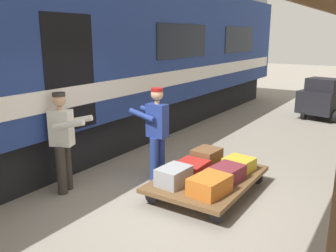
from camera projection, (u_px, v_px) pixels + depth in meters
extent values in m
plane|color=gray|center=(182.00, 211.00, 5.42)|extent=(60.00, 60.00, 0.00)
cube|color=navy|center=(15.00, 48.00, 6.83)|extent=(3.00, 21.64, 2.90)
cube|color=black|center=(24.00, 143.00, 7.29)|extent=(2.55, 20.56, 0.90)
cube|color=silver|center=(72.00, 97.00, 6.23)|extent=(0.03, 21.21, 0.36)
cube|color=black|center=(240.00, 40.00, 12.16)|extent=(0.02, 2.38, 0.84)
cube|color=black|center=(183.00, 41.00, 9.09)|extent=(0.02, 2.38, 0.84)
cube|color=black|center=(68.00, 73.00, 6.16)|extent=(0.12, 1.10, 2.00)
cube|color=brown|center=(208.00, 179.00, 5.98)|extent=(1.40, 2.08, 0.07)
cylinder|color=black|center=(216.00, 216.00, 5.05)|extent=(0.22, 0.05, 0.22)
cylinder|color=black|center=(152.00, 197.00, 5.64)|extent=(0.22, 0.05, 0.22)
cylinder|color=black|center=(257.00, 178.00, 6.40)|extent=(0.22, 0.05, 0.22)
cylinder|color=black|center=(201.00, 166.00, 6.99)|extent=(0.22, 0.05, 0.22)
cube|color=#AD231E|center=(191.00, 167.00, 6.12)|extent=(0.49, 0.55, 0.20)
cube|color=#9EA0A5|center=(174.00, 176.00, 5.64)|extent=(0.43, 0.56, 0.28)
cube|color=brown|center=(207.00, 156.00, 6.57)|extent=(0.46, 0.53, 0.27)
cube|color=maroon|center=(225.00, 174.00, 5.78)|extent=(0.51, 0.69, 0.24)
cube|color=gold|center=(239.00, 164.00, 6.25)|extent=(0.52, 0.51, 0.22)
cube|color=#CC6B23|center=(210.00, 185.00, 5.31)|extent=(0.52, 0.66, 0.27)
cylinder|color=navy|center=(161.00, 157.00, 6.60)|extent=(0.16, 0.16, 0.82)
cylinder|color=navy|center=(154.00, 160.00, 6.44)|extent=(0.16, 0.16, 0.82)
cube|color=navy|center=(157.00, 121.00, 6.34)|extent=(0.36, 0.22, 0.60)
cylinder|color=tan|center=(157.00, 102.00, 6.26)|extent=(0.09, 0.09, 0.06)
sphere|color=tan|center=(157.00, 94.00, 6.23)|extent=(0.22, 0.22, 0.22)
cylinder|color=#A51919|center=(157.00, 90.00, 6.21)|extent=(0.21, 0.21, 0.06)
cylinder|color=navy|center=(152.00, 112.00, 6.56)|extent=(0.53, 0.11, 0.21)
cylinder|color=navy|center=(142.00, 115.00, 6.31)|extent=(0.53, 0.11, 0.21)
cylinder|color=#332D28|center=(61.00, 171.00, 5.92)|extent=(0.16, 0.16, 0.82)
cylinder|color=#332D28|center=(67.00, 166.00, 6.11)|extent=(0.16, 0.16, 0.82)
cube|color=silver|center=(61.00, 128.00, 5.84)|extent=(0.42, 0.34, 0.60)
cylinder|color=tan|center=(60.00, 108.00, 5.76)|extent=(0.09, 0.09, 0.06)
sphere|color=tan|center=(59.00, 99.00, 5.73)|extent=(0.22, 0.22, 0.22)
cylinder|color=#332D28|center=(59.00, 94.00, 5.71)|extent=(0.21, 0.21, 0.06)
cylinder|color=silver|center=(69.00, 125.00, 5.62)|extent=(0.53, 0.29, 0.21)
cylinder|color=silver|center=(78.00, 120.00, 5.93)|extent=(0.53, 0.29, 0.21)
cube|color=black|center=(324.00, 101.00, 11.49)|extent=(1.45, 1.90, 0.70)
cube|color=black|center=(323.00, 86.00, 11.08)|extent=(1.03, 0.88, 0.50)
cylinder|color=black|center=(335.00, 116.00, 10.85)|extent=(0.12, 0.40, 0.40)
cylinder|color=black|center=(304.00, 113.00, 11.32)|extent=(0.12, 0.40, 0.40)
cylinder|color=black|center=(312.00, 107.00, 12.30)|extent=(0.12, 0.40, 0.40)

